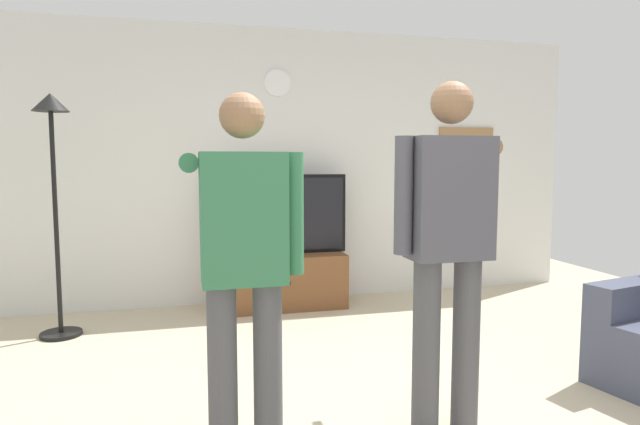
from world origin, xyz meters
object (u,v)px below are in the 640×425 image
(tv_stand, at_px, (283,281))
(person_standing_nearer_couch, at_px, (447,237))
(person_standing_nearer_lamp, at_px, (243,255))
(framed_picture, at_px, (466,149))
(television, at_px, (282,214))
(wall_clock, at_px, (277,83))
(floor_lamp, at_px, (53,164))

(tv_stand, bearing_deg, person_standing_nearer_couch, -81.75)
(person_standing_nearer_lamp, bearing_deg, framed_picture, 45.87)
(framed_picture, bearing_deg, television, -173.16)
(tv_stand, height_order, person_standing_nearer_lamp, person_standing_nearer_lamp)
(television, height_order, person_standing_nearer_lamp, person_standing_nearer_lamp)
(framed_picture, relative_size, person_standing_nearer_couch, 0.35)
(television, xyz_separation_m, person_standing_nearer_couch, (0.37, -2.61, 0.13))
(framed_picture, relative_size, person_standing_nearer_lamp, 0.37)
(wall_clock, bearing_deg, floor_lamp, -160.21)
(tv_stand, relative_size, person_standing_nearer_couch, 0.65)
(television, height_order, floor_lamp, floor_lamp)
(tv_stand, height_order, framed_picture, framed_picture)
(tv_stand, distance_m, person_standing_nearer_lamp, 2.70)
(television, height_order, wall_clock, wall_clock)
(framed_picture, distance_m, person_standing_nearer_lamp, 3.96)
(framed_picture, distance_m, floor_lamp, 4.04)
(tv_stand, xyz_separation_m, television, (0.00, 0.05, 0.64))
(television, distance_m, person_standing_nearer_couch, 2.64)
(tv_stand, distance_m, television, 0.64)
(person_standing_nearer_lamp, height_order, person_standing_nearer_couch, person_standing_nearer_couch)
(person_standing_nearer_couch, bearing_deg, wall_clock, 97.42)
(floor_lamp, bearing_deg, wall_clock, 19.79)
(tv_stand, xyz_separation_m, person_standing_nearer_couch, (0.37, -2.57, 0.77))
(wall_clock, bearing_deg, television, -90.00)
(floor_lamp, bearing_deg, person_standing_nearer_lamp, -59.62)
(wall_clock, relative_size, floor_lamp, 0.13)
(framed_picture, xyz_separation_m, floor_lamp, (-3.97, -0.69, -0.16))
(wall_clock, bearing_deg, tv_stand, -90.00)
(tv_stand, height_order, floor_lamp, floor_lamp)
(wall_clock, bearing_deg, framed_picture, 0.14)
(television, xyz_separation_m, person_standing_nearer_lamp, (-0.66, -2.56, 0.07))
(tv_stand, relative_size, floor_lamp, 0.60)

